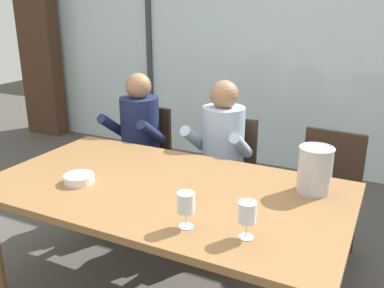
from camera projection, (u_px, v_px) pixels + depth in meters
name	position (u px, v px, depth m)	size (l,w,h in m)	color
ground	(227.00, 225.00, 3.47)	(14.00, 14.00, 0.00)	#4C4742
window_glass_panel	(285.00, 49.00, 4.33)	(7.25, 0.03, 2.60)	silver
window_mullion_left	(150.00, 42.00, 5.00)	(0.06, 0.06, 2.60)	#38383D
hillside_vineyard	(342.00, 40.00, 8.16)	(13.25, 2.40, 2.13)	#386633
curtain_heavy_drape	(38.00, 39.00, 5.56)	(0.56, 0.20, 2.60)	#472D1E
dining_table	(165.00, 197.00, 2.41)	(2.05, 1.12, 0.75)	olive
chair_near_curtain	(144.00, 150.00, 3.64)	(0.45, 0.45, 0.90)	#332319
chair_left_of_center	(226.00, 167.00, 3.28)	(0.47, 0.47, 0.90)	#332319
chair_center	(327.00, 185.00, 2.94)	(0.47, 0.47, 0.90)	#332319
person_navy_polo	(135.00, 137.00, 3.43)	(0.47, 0.61, 1.22)	#192347
person_pale_blue_shirt	(219.00, 151.00, 3.11)	(0.46, 0.61, 1.22)	#9EB2D1
ice_bucket_primary	(315.00, 169.00, 2.28)	(0.19, 0.19, 0.26)	#B7B7BC
tasting_bowl	(79.00, 179.00, 2.43)	(0.17, 0.17, 0.05)	silver
wine_glass_by_left_taster	(186.00, 204.00, 1.92)	(0.08, 0.08, 0.17)	silver
wine_glass_near_bucket	(247.00, 213.00, 1.83)	(0.08, 0.08, 0.17)	silver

